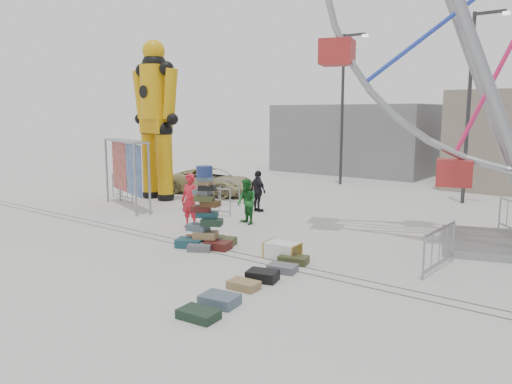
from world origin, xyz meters
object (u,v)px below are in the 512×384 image
Objects in this scene: pedestrian_green at (247,202)px; barricade_dummy_a at (122,188)px; crash_test_dummy at (156,114)px; banner_scaffold at (126,157)px; barricade_wheel_front at (439,249)px; pedestrian_red at (190,201)px; lamp_post_left at (344,102)px; steamer_trunk at (282,251)px; pedestrian_black at (258,191)px; lamp_post_right at (471,99)px; suitcase_tower at (206,224)px; barricade_dummy_b at (221,191)px; barricade_dummy_c at (208,200)px; parked_suv at (212,181)px.

barricade_dummy_a is at bearing -160.51° from pedestrian_green.
pedestrian_green is at bearing -11.42° from crash_test_dummy.
barricade_wheel_front is (12.86, -0.59, -1.55)m from banner_scaffold.
pedestrian_red is 1.99m from pedestrian_green.
lamp_post_left is 12.49m from barricade_dummy_a.
steamer_trunk is 0.57× the size of pedestrian_black.
lamp_post_left reaches higher than steamer_trunk.
barricade_wheel_front is (2.07, -10.16, -3.93)m from lamp_post_right.
barricade_dummy_a is (-10.91, 3.19, 0.33)m from steamer_trunk.
suitcase_tower is at bearing -108.73° from lamp_post_right.
crash_test_dummy is 4.60m from barricade_dummy_b.
pedestrian_red reaches higher than barricade_dummy_b.
lamp_post_right is 13.27m from suitcase_tower.
lamp_post_left is at bearing 84.05° from pedestrian_red.
pedestrian_red is at bearing -5.03° from barricade_dummy_a.
crash_test_dummy is at bearing -115.52° from lamp_post_left.
barricade_wheel_front is (14.57, -1.66, 0.00)m from barricade_dummy_a.
barricade_dummy_c is at bearing 107.79° from pedestrian_red.
lamp_post_left is at bearing 91.81° from banner_scaffold.
barricade_wheel_front is (6.15, 1.88, -0.12)m from suitcase_tower.
barricade_dummy_c is 1.22× the size of pedestrian_black.
pedestrian_black is (-6.04, -6.91, -3.66)m from lamp_post_right.
lamp_post_left is 9.68m from pedestrian_black.
suitcase_tower is 9.63m from parked_suv.
pedestrian_red is at bearing -149.51° from parked_suv.
barricade_dummy_a is at bearing 135.99° from suitcase_tower.
suitcase_tower is 4.73m from barricade_dummy_c.
pedestrian_green is (7.51, -0.45, 0.25)m from barricade_dummy_a.
barricade_dummy_c is at bearing 146.65° from steamer_trunk.
barricade_dummy_c is 2.02m from pedestrian_black.
pedestrian_black is (1.20, 1.60, 0.27)m from barricade_dummy_c.
barricade_wheel_front is 1.25× the size of pedestrian_green.
barricade_dummy_b is 10.99m from barricade_wheel_front.
lamp_post_right reaches higher than barricade_dummy_b.
crash_test_dummy is at bearing 126.39° from banner_scaffold.
barricade_dummy_c is 4.90m from parked_suv.
barricade_wheel_front is (9.07, -12.16, -3.93)m from lamp_post_left.
suitcase_tower reaches higher than pedestrian_black.
lamp_post_left is (-7.00, 2.00, 0.00)m from lamp_post_right.
barricade_dummy_a is 4.61m from barricade_dummy_b.
banner_scaffold is at bearing 138.56° from suitcase_tower.
crash_test_dummy is 3.63× the size of barricade_wheel_front.
barricade_dummy_c is at bearing 12.82° from barricade_dummy_a.
barricade_dummy_c is 0.45× the size of parked_suv.
banner_scaffold reaches higher than barricade_dummy_b.
pedestrian_red reaches higher than parked_suv.
barricade_dummy_c is at bearing -145.30° from parked_suv.
pedestrian_green is at bearing -79.63° from lamp_post_left.
lamp_post_right is at bearing 41.44° from barricade_dummy_c.
pedestrian_green is at bearing 9.51° from barricade_dummy_a.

